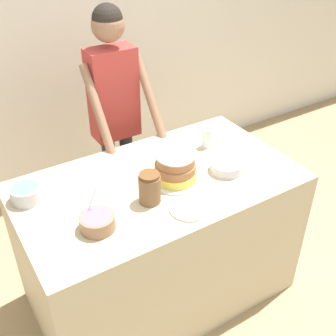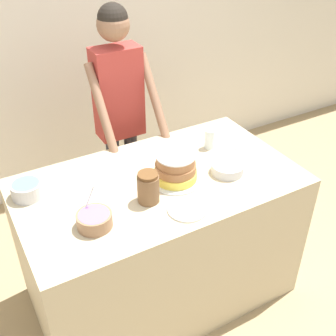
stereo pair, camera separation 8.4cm
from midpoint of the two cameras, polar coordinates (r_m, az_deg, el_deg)
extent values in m
cube|color=silver|center=(3.54, -15.52, 15.80)|extent=(10.00, 0.05, 2.60)
cube|color=#C6B793|center=(2.70, -2.05, -9.75)|extent=(1.62, 0.92, 0.93)
cylinder|color=#2D2D38|center=(3.27, -8.38, -2.27)|extent=(0.10, 0.10, 0.84)
cylinder|color=#2D2D38|center=(3.31, -6.13, -1.50)|extent=(0.10, 0.10, 0.84)
cube|color=#B23833|center=(2.93, -8.28, 9.91)|extent=(0.32, 0.18, 0.63)
cylinder|color=#8E664C|center=(2.72, -10.35, 7.65)|extent=(0.06, 0.39, 0.52)
cylinder|color=#8E664C|center=(2.86, -3.32, 9.52)|extent=(0.06, 0.39, 0.52)
sphere|color=#8E664C|center=(2.77, -9.07, 18.54)|extent=(0.21, 0.21, 0.21)
sphere|color=black|center=(2.77, -9.14, 19.28)|extent=(0.19, 0.19, 0.19)
cylinder|color=silver|center=(2.41, -0.03, -1.47)|extent=(0.31, 0.31, 0.01)
cylinder|color=#F2DB4C|center=(2.39, -0.03, -0.90)|extent=(0.25, 0.25, 0.05)
cylinder|color=#9E663D|center=(2.37, -0.03, 0.07)|extent=(0.23, 0.23, 0.05)
cylinder|color=#9E663D|center=(2.34, -0.03, 1.06)|extent=(0.22, 0.22, 0.05)
cylinder|color=white|center=(2.32, -0.03, 1.67)|extent=(0.22, 0.22, 0.01)
cylinder|color=#936B4C|center=(2.10, -10.69, -7.24)|extent=(0.18, 0.18, 0.08)
cylinder|color=#9E66B7|center=(2.08, -10.78, -6.58)|extent=(0.15, 0.15, 0.01)
cylinder|color=silver|center=(2.11, -11.76, -5.16)|extent=(0.10, 0.02, 0.18)
cylinder|color=silver|center=(2.37, -19.60, -3.29)|extent=(0.17, 0.17, 0.09)
cylinder|color=#60B7E0|center=(2.35, -19.77, -2.58)|extent=(0.15, 0.15, 0.01)
cylinder|color=silver|center=(2.49, 6.94, 0.14)|extent=(0.19, 0.19, 0.06)
cylinder|color=white|center=(2.47, 6.98, 0.57)|extent=(0.16, 0.16, 0.01)
cylinder|color=silver|center=(2.51, 7.58, 1.90)|extent=(0.03, 0.05, 0.15)
cylinder|color=silver|center=(2.70, 4.36, 4.05)|extent=(0.06, 0.06, 0.13)
cylinder|color=white|center=(2.20, 1.82, -5.54)|extent=(0.21, 0.21, 0.01)
cylinder|color=brown|center=(2.21, -3.59, -2.90)|extent=(0.12, 0.12, 0.16)
cylinder|color=brown|center=(2.16, -3.68, -1.05)|extent=(0.11, 0.11, 0.02)
camera|label=1|loc=(0.04, -91.04, -0.70)|focal=45.00mm
camera|label=2|loc=(0.04, 88.96, 0.70)|focal=45.00mm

